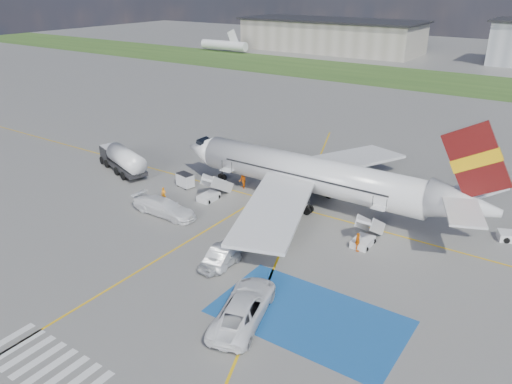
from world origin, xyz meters
TOP-DOWN VIEW (x-y plane):
  - ground at (0.00, 0.00)m, footprint 400.00×400.00m
  - grass_strip at (0.00, 95.00)m, footprint 400.00×30.00m
  - taxiway_line_main at (0.00, 12.00)m, footprint 120.00×0.20m
  - taxiway_line_cross at (-5.00, -10.00)m, footprint 0.20×60.00m
  - taxiway_line_diag at (0.00, 12.00)m, footprint 20.71×56.45m
  - staging_box at (10.00, -4.00)m, footprint 14.00×8.00m
  - crosswalk at (-1.80, -18.00)m, footprint 9.00×4.00m
  - terminal_west at (-55.00, 130.00)m, footprint 60.00×22.00m
  - airliner at (1.51, 14.00)m, footprint 36.81×32.95m
  - airstairs_fwd at (-9.50, 8.70)m, footprint 1.90×5.20m
  - airstairs_aft at (9.00, 8.70)m, footprint 1.90×5.20m
  - fuel_tanker at (-24.29, 9.11)m, footprint 10.04×5.69m
  - gpu_cart at (-14.21, 9.66)m, footprint 2.28×1.71m
  - car_silver_a at (0.37, -2.26)m, footprint 2.06×4.45m
  - car_silver_b at (0.08, -1.32)m, footprint 2.87×5.41m
  - van_white_a at (6.13, -6.81)m, footprint 4.72×7.09m
  - van_white_b at (-10.96, 2.71)m, footprint 5.87×2.43m
  - crew_fwd at (-13.49, 5.25)m, footprint 0.68×0.56m
  - crew_nose at (-8.28, 13.13)m, footprint 1.22×1.19m
  - crew_aft at (8.99, 7.00)m, footprint 0.76×1.15m

SIDE VIEW (x-z plane):
  - ground at x=0.00m, z-range 0.00..0.00m
  - grass_strip at x=0.00m, z-range 0.00..0.01m
  - taxiway_line_main at x=0.00m, z-range 0.00..0.01m
  - taxiway_line_cross at x=-5.00m, z-range 0.00..0.01m
  - taxiway_line_diag at x=0.00m, z-range 0.00..0.01m
  - staging_box at x=10.00m, z-range 0.00..0.01m
  - crosswalk at x=-1.80m, z-range 0.00..0.01m
  - airstairs_fwd at x=-9.50m, z-range -1.18..2.42m
  - airstairs_aft at x=9.00m, z-range -1.18..2.42m
  - car_silver_a at x=0.37m, z-range 0.00..1.48m
  - gpu_cart at x=-14.21m, z-range -0.08..1.64m
  - crew_fwd at x=-13.49m, z-range 0.00..1.59m
  - car_silver_b at x=0.08m, z-range 0.00..1.69m
  - crew_aft at x=8.99m, z-range 0.00..1.82m
  - crew_nose at x=-8.28m, z-range 0.00..1.98m
  - van_white_b at x=-10.96m, z-range 0.00..2.29m
  - van_white_a at x=6.13m, z-range 0.00..2.44m
  - fuel_tanker at x=-24.29m, z-range -0.26..3.07m
  - airliner at x=1.51m, z-range -2.57..9.35m
  - terminal_west at x=-55.00m, z-range 0.00..10.00m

